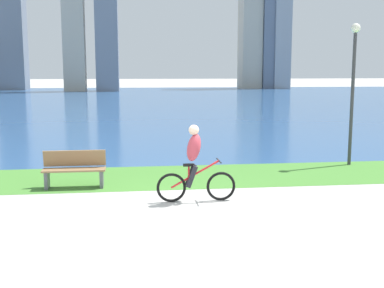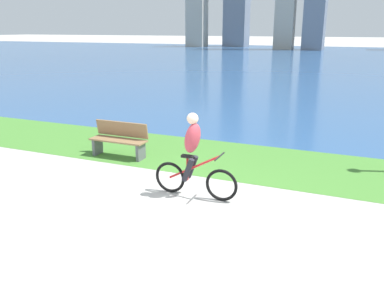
% 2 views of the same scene
% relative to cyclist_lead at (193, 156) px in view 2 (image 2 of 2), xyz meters
% --- Properties ---
extents(ground_plane, '(300.00, 300.00, 0.00)m').
position_rel_cyclist_lead_xyz_m(ground_plane, '(-0.31, -0.74, -0.84)').
color(ground_plane, '#B2AFA8').
extents(grass_strip_bayside, '(120.00, 2.95, 0.01)m').
position_rel_cyclist_lead_xyz_m(grass_strip_bayside, '(-0.31, 2.52, -0.83)').
color(grass_strip_bayside, '#478433').
rests_on(grass_strip_bayside, ground).
extents(bay_water_surface, '(300.00, 65.99, 0.00)m').
position_rel_cyclist_lead_xyz_m(bay_water_surface, '(-0.31, 36.99, -0.83)').
color(bay_water_surface, '#2D568C').
rests_on(bay_water_surface, ground).
extents(cyclist_lead, '(1.73, 0.52, 1.68)m').
position_rel_cyclist_lead_xyz_m(cyclist_lead, '(0.00, 0.00, 0.00)').
color(cyclist_lead, black).
rests_on(cyclist_lead, ground).
extents(bench_near_path, '(1.50, 0.47, 0.90)m').
position_rel_cyclist_lead_xyz_m(bench_near_path, '(-2.74, 1.63, -0.39)').
color(bench_near_path, olive).
rests_on(bench_near_path, ground).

